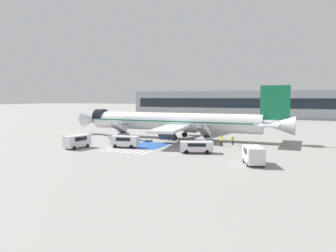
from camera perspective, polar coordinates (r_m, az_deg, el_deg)
The scene contains 24 objects.
ground_plane at distance 68.87m, azimuth -0.20°, elevation -2.13°, with size 600.00×600.00×0.00m, color gray.
apron_leadline_yellow at distance 68.65m, azimuth 0.69°, elevation -2.15°, with size 0.20×80.94×0.01m, color gold.
apron_stand_patch_blue at distance 58.77m, azimuth -3.35°, elevation -3.38°, with size 6.04×8.38×0.01m, color #2856A8.
apron_walkway_bar_0 at distance 54.73m, azimuth -10.63°, elevation -4.09°, with size 0.44×3.60×0.01m, color silver.
apron_walkway_bar_1 at distance 54.08m, azimuth -9.56°, elevation -4.19°, with size 0.44×3.60×0.01m, color silver.
apron_walkway_bar_2 at distance 53.45m, azimuth -8.48°, elevation -4.28°, with size 0.44×3.60×0.01m, color silver.
apron_walkway_bar_3 at distance 52.85m, azimuth -7.36°, elevation -4.37°, with size 0.44×3.60×0.01m, color silver.
apron_walkway_bar_4 at distance 52.26m, azimuth -6.22°, elevation -4.47°, with size 0.44×3.60×0.01m, color silver.
apron_walkway_bar_5 at distance 51.69m, azimuth -5.05°, elevation -4.56°, with size 0.44×3.60×0.01m, color silver.
apron_walkway_bar_6 at distance 51.15m, azimuth -3.86°, elevation -4.66°, with size 0.44×3.60×0.01m, color silver.
airliner at distance 68.06m, azimuth 1.17°, elevation 0.73°, with size 46.75×31.77×10.78m.
boarding_stairs_forward at distance 69.27m, azimuth -8.52°, elevation -1.35°, with size 2.24×5.25×3.70m.
boarding_stairs_aft at distance 61.58m, azimuth 6.24°, elevation -2.11°, with size 2.24×5.25×3.88m.
fuel_tanker at distance 86.67m, azimuth 9.70°, elevation 0.38°, with size 9.46×3.69×3.29m.
service_van_0 at distance 50.74m, azimuth 4.99°, elevation -3.49°, with size 5.39×3.55×1.80m.
service_van_1 at distance 57.32m, azimuth -15.54°, elevation -2.45°, with size 2.59×5.03×2.21m.
service_van_2 at distance 43.29m, azimuth 14.67°, elevation -4.75°, with size 3.42×4.81×2.33m.
service_van_3 at distance 56.51m, azimuth -7.51°, elevation -2.54°, with size 4.95×2.57×1.99m.
baggage_cart at distance 64.63m, azimuth -3.85°, elevation -2.39°, with size 2.99×2.70×0.87m.
ground_crew_0 at distance 66.27m, azimuth -1.31°, elevation -1.57°, with size 0.47×0.32×1.69m.
ground_crew_1 at distance 60.07m, azimuth 11.22°, elevation -2.39°, with size 0.45×0.27×1.64m.
ground_crew_2 at distance 64.85m, azimuth 0.20°, elevation -1.70°, with size 0.38×0.49×1.71m.
ground_crew_3 at distance 58.98m, azimuth 9.32°, elevation -2.35°, with size 0.49×0.41×1.87m.
terminal_building at distance 139.56m, azimuth 17.46°, elevation 3.59°, with size 117.81×12.10×11.17m.
Camera 1 is at (26.80, -62.85, 8.64)m, focal length 35.00 mm.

